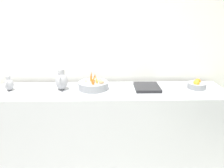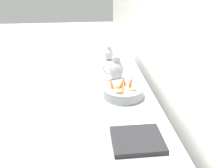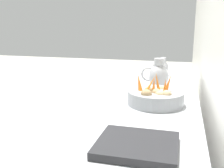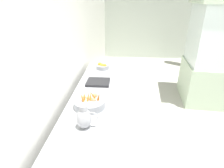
# 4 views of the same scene
# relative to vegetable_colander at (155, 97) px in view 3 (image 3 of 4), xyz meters

# --- Properties ---
(vegetable_colander) EXTENTS (0.36, 0.36, 0.21)m
(vegetable_colander) POSITION_rel_vegetable_colander_xyz_m (0.00, 0.00, 0.00)
(vegetable_colander) COLOR gray
(vegetable_colander) RESTS_ON prep_counter
(metal_pitcher_tall) EXTENTS (0.21, 0.15, 0.25)m
(metal_pitcher_tall) POSITION_rel_vegetable_colander_xyz_m (0.02, -0.38, 0.06)
(metal_pitcher_tall) COLOR #A3A3A8
(metal_pitcher_tall) RESTS_ON prep_counter
(metal_pitcher_short) EXTENTS (0.15, 0.11, 0.18)m
(metal_pitcher_short) POSITION_rel_vegetable_colander_xyz_m (0.03, -1.01, 0.03)
(metal_pitcher_short) COLOR #A3A3A8
(metal_pitcher_short) RESTS_ON prep_counter
(counter_sink_basin) EXTENTS (0.34, 0.30, 0.04)m
(counter_sink_basin) POSITION_rel_vegetable_colander_xyz_m (0.01, 0.66, -0.03)
(counter_sink_basin) COLOR #232326
(counter_sink_basin) RESTS_ON prep_counter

